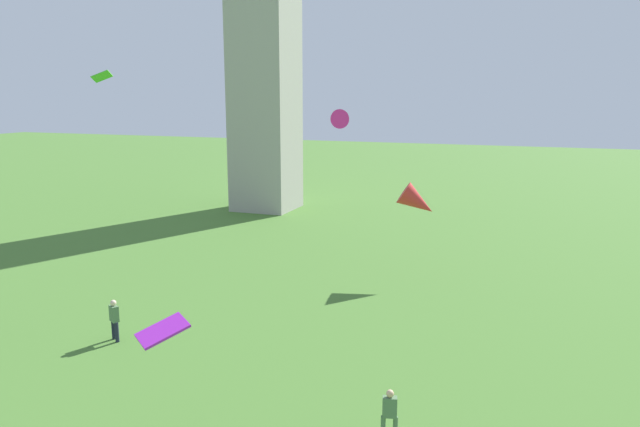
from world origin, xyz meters
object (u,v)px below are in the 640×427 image
kite_flying_2 (343,118)px  kite_flying_3 (163,331)px  kite_flying_1 (102,76)px  kite_flying_6 (418,202)px  person_2 (114,318)px  person_1 (390,412)px

kite_flying_2 → kite_flying_3: kite_flying_2 is taller
kite_flying_1 → kite_flying_6: size_ratio=0.39×
kite_flying_3 → kite_flying_6: 19.37m
person_2 → kite_flying_6: (9.76, 13.29, 3.13)m
kite_flying_6 → kite_flying_3: bearing=160.3°
kite_flying_1 → kite_flying_2: kite_flying_1 is taller
kite_flying_2 → kite_flying_6: 6.12m
kite_flying_3 → kite_flying_2: bearing=-139.8°
kite_flying_1 → kite_flying_2: bearing=-2.8°
kite_flying_2 → kite_flying_6: kite_flying_2 is taller
person_2 → kite_flying_1: kite_flying_1 is taller
kite_flying_2 → kite_flying_3: bearing=88.5°
person_1 → kite_flying_2: size_ratio=1.06×
person_1 → person_2: 12.67m
person_2 → kite_flying_2: kite_flying_2 is taller
person_1 → kite_flying_3: kite_flying_3 is taller
person_1 → kite_flying_3: (-5.78, -2.59, 2.69)m
person_2 → kite_flying_3: (6.47, -5.80, 2.62)m
kite_flying_3 → kite_flying_6: bearing=-151.7°
person_2 → kite_flying_3: size_ratio=1.10×
kite_flying_2 → person_1: bearing=109.3°
kite_flying_1 → kite_flying_3: bearing=-71.2°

